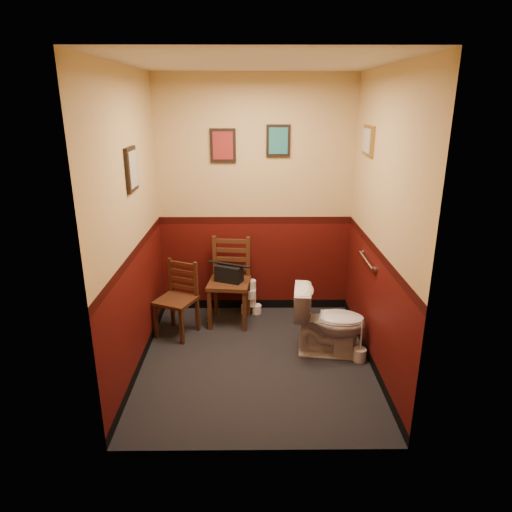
# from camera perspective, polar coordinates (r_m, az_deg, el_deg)

# --- Properties ---
(floor) EXTENTS (2.20, 2.40, 0.00)m
(floor) POSITION_cam_1_polar(r_m,az_deg,el_deg) (4.58, 0.03, -12.97)
(floor) COLOR black
(floor) RESTS_ON ground
(ceiling) EXTENTS (2.20, 2.40, 0.00)m
(ceiling) POSITION_cam_1_polar(r_m,az_deg,el_deg) (3.89, 0.04, 23.08)
(ceiling) COLOR silver
(ceiling) RESTS_ON ground
(wall_back) EXTENTS (2.20, 0.00, 2.70)m
(wall_back) POSITION_cam_1_polar(r_m,az_deg,el_deg) (5.20, -0.10, 7.07)
(wall_back) COLOR #430C08
(wall_back) RESTS_ON ground
(wall_front) EXTENTS (2.20, 0.00, 2.70)m
(wall_front) POSITION_cam_1_polar(r_m,az_deg,el_deg) (2.89, 0.28, -2.78)
(wall_front) COLOR #430C08
(wall_front) RESTS_ON ground
(wall_left) EXTENTS (0.00, 2.40, 2.70)m
(wall_left) POSITION_cam_1_polar(r_m,az_deg,el_deg) (4.17, -15.30, 3.39)
(wall_left) COLOR #430C08
(wall_left) RESTS_ON ground
(wall_right) EXTENTS (0.00, 2.40, 2.70)m
(wall_right) POSITION_cam_1_polar(r_m,az_deg,el_deg) (4.19, 15.29, 3.47)
(wall_right) COLOR #430C08
(wall_right) RESTS_ON ground
(grab_bar) EXTENTS (0.05, 0.56, 0.06)m
(grab_bar) POSITION_cam_1_polar(r_m,az_deg,el_deg) (4.53, 13.67, -0.56)
(grab_bar) COLOR silver
(grab_bar) RESTS_ON wall_right
(framed_print_back_a) EXTENTS (0.28, 0.04, 0.36)m
(framed_print_back_a) POSITION_cam_1_polar(r_m,az_deg,el_deg) (5.09, -4.16, 13.61)
(framed_print_back_a) COLOR black
(framed_print_back_a) RESTS_ON wall_back
(framed_print_back_b) EXTENTS (0.26, 0.04, 0.34)m
(framed_print_back_b) POSITION_cam_1_polar(r_m,az_deg,el_deg) (5.09, 2.80, 14.20)
(framed_print_back_b) COLOR black
(framed_print_back_b) RESTS_ON wall_back
(framed_print_left) EXTENTS (0.04, 0.30, 0.38)m
(framed_print_left) POSITION_cam_1_polar(r_m,az_deg,el_deg) (4.16, -15.29, 10.42)
(framed_print_left) COLOR black
(framed_print_left) RESTS_ON wall_left
(framed_print_right) EXTENTS (0.04, 0.34, 0.28)m
(framed_print_right) POSITION_cam_1_polar(r_m,az_deg,el_deg) (4.64, 13.83, 13.85)
(framed_print_right) COLOR olive
(framed_print_right) RESTS_ON wall_right
(toilet) EXTENTS (0.76, 0.49, 0.70)m
(toilet) POSITION_cam_1_polar(r_m,az_deg,el_deg) (4.59, 9.12, -8.11)
(toilet) COLOR white
(toilet) RESTS_ON floor
(toilet_brush) EXTENTS (0.13, 0.13, 0.45)m
(toilet_brush) POSITION_cam_1_polar(r_m,az_deg,el_deg) (4.66, 12.85, -11.84)
(toilet_brush) COLOR silver
(toilet_brush) RESTS_ON floor
(chair_left) EXTENTS (0.49, 0.49, 0.80)m
(chair_left) POSITION_cam_1_polar(r_m,az_deg,el_deg) (4.97, -9.76, -5.32)
(chair_left) COLOR #532D18
(chair_left) RESTS_ON floor
(chair_right) EXTENTS (0.49, 0.49, 0.96)m
(chair_right) POSITION_cam_1_polar(r_m,az_deg,el_deg) (5.14, -3.29, -3.20)
(chair_right) COLOR #532D18
(chair_right) RESTS_ON floor
(handbag) EXTENTS (0.33, 0.25, 0.21)m
(handbag) POSITION_cam_1_polar(r_m,az_deg,el_deg) (5.06, -3.39, -2.19)
(handbag) COLOR black
(handbag) RESTS_ON chair_right
(tp_stack) EXTENTS (0.24, 0.15, 0.42)m
(tp_stack) POSITION_cam_1_polar(r_m,az_deg,el_deg) (5.42, -0.61, -5.48)
(tp_stack) COLOR silver
(tp_stack) RESTS_ON floor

